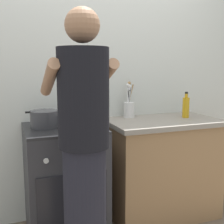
{
  "coord_description": "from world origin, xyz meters",
  "views": [
    {
      "loc": [
        -0.77,
        -2.08,
        1.38
      ],
      "look_at": [
        0.05,
        0.12,
        1.0
      ],
      "focal_mm": 46.51,
      "sensor_mm": 36.0,
      "label": 1
    }
  ],
  "objects_px": {
    "pot": "(45,119)",
    "person": "(84,153)",
    "mixing_bowl": "(80,119)",
    "oil_bottle": "(186,107)",
    "utensil_crock": "(129,106)",
    "stove_range": "(65,181)"
  },
  "relations": [
    {
      "from": "oil_bottle",
      "to": "person",
      "type": "distance_m",
      "value": 1.3
    },
    {
      "from": "stove_range",
      "to": "pot",
      "type": "xyz_separation_m",
      "value": [
        -0.14,
        0.01,
        0.52
      ]
    },
    {
      "from": "person",
      "to": "stove_range",
      "type": "bearing_deg",
      "value": 90.88
    },
    {
      "from": "mixing_bowl",
      "to": "oil_bottle",
      "type": "bearing_deg",
      "value": 0.89
    },
    {
      "from": "mixing_bowl",
      "to": "person",
      "type": "xyz_separation_m",
      "value": [
        -0.13,
        -0.6,
        -0.09
      ]
    },
    {
      "from": "mixing_bowl",
      "to": "person",
      "type": "height_order",
      "value": "person"
    },
    {
      "from": "utensil_crock",
      "to": "mixing_bowl",
      "type": "bearing_deg",
      "value": -157.92
    },
    {
      "from": "mixing_bowl",
      "to": "utensil_crock",
      "type": "height_order",
      "value": "utensil_crock"
    },
    {
      "from": "pot",
      "to": "person",
      "type": "xyz_separation_m",
      "value": [
        0.15,
        -0.61,
        -0.11
      ]
    },
    {
      "from": "stove_range",
      "to": "oil_bottle",
      "type": "xyz_separation_m",
      "value": [
        1.14,
        0.02,
        0.55
      ]
    },
    {
      "from": "pot",
      "to": "oil_bottle",
      "type": "distance_m",
      "value": 1.29
    },
    {
      "from": "pot",
      "to": "mixing_bowl",
      "type": "bearing_deg",
      "value": -2.3
    },
    {
      "from": "stove_range",
      "to": "mixing_bowl",
      "type": "distance_m",
      "value": 0.52
    },
    {
      "from": "utensil_crock",
      "to": "person",
      "type": "relative_size",
      "value": 0.2
    },
    {
      "from": "utensil_crock",
      "to": "pot",
      "type": "bearing_deg",
      "value": -166.0
    },
    {
      "from": "utensil_crock",
      "to": "person",
      "type": "height_order",
      "value": "person"
    },
    {
      "from": "stove_range",
      "to": "pot",
      "type": "distance_m",
      "value": 0.54
    },
    {
      "from": "person",
      "to": "pot",
      "type": "bearing_deg",
      "value": 103.66
    },
    {
      "from": "oil_bottle",
      "to": "mixing_bowl",
      "type": "bearing_deg",
      "value": -179.11
    },
    {
      "from": "pot",
      "to": "utensil_crock",
      "type": "relative_size",
      "value": 0.85
    },
    {
      "from": "utensil_crock",
      "to": "person",
      "type": "bearing_deg",
      "value": -128.6
    },
    {
      "from": "mixing_bowl",
      "to": "utensil_crock",
      "type": "xyz_separation_m",
      "value": [
        0.52,
        0.21,
        0.05
      ]
    }
  ]
}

